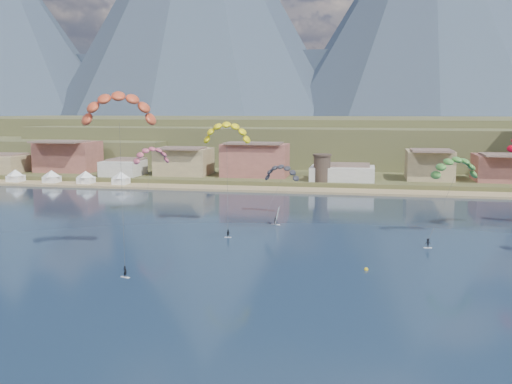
% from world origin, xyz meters
% --- Properties ---
extents(ground, '(2400.00, 2400.00, 0.00)m').
position_xyz_m(ground, '(0.00, 0.00, 0.00)').
color(ground, black).
rests_on(ground, ground).
extents(beach, '(2200.00, 12.00, 0.90)m').
position_xyz_m(beach, '(0.00, 106.00, 0.25)').
color(beach, tan).
rests_on(beach, ground).
extents(land, '(2200.00, 900.00, 4.00)m').
position_xyz_m(land, '(0.00, 560.00, 0.00)').
color(land, brown).
rests_on(land, ground).
extents(foothills, '(940.00, 210.00, 18.00)m').
position_xyz_m(foothills, '(22.39, 232.47, 9.08)').
color(foothills, brown).
rests_on(foothills, ground).
extents(mountain_ridge, '(2060.00, 480.00, 400.00)m').
position_xyz_m(mountain_ridge, '(-14.60, 823.65, 150.31)').
color(mountain_ridge, '#2C374A').
rests_on(mountain_ridge, ground).
extents(town, '(400.00, 24.00, 12.00)m').
position_xyz_m(town, '(-40.00, 122.00, 8.00)').
color(town, beige).
rests_on(town, ground).
extents(watchtower, '(5.82, 5.82, 8.60)m').
position_xyz_m(watchtower, '(5.00, 114.00, 6.37)').
color(watchtower, '#47382D').
rests_on(watchtower, ground).
extents(beach_tents, '(43.40, 6.40, 5.00)m').
position_xyz_m(beach_tents, '(-76.25, 106.00, 3.71)').
color(beach_tents, white).
rests_on(beach_tents, ground).
extents(kitesurfer_red, '(12.94, 14.64, 28.24)m').
position_xyz_m(kitesurfer_red, '(-19.65, 20.62, 25.05)').
color(kitesurfer_red, silver).
rests_on(kitesurfer_red, ground).
extents(kitesurfer_yellow, '(10.43, 12.65, 23.04)m').
position_xyz_m(kitesurfer_yellow, '(-9.40, 49.40, 20.09)').
color(kitesurfer_yellow, silver).
rests_on(kitesurfer_yellow, ground).
extents(kitesurfer_green, '(11.14, 13.84, 17.70)m').
position_xyz_m(kitesurfer_green, '(34.88, 48.16, 13.82)').
color(kitesurfer_green, silver).
rests_on(kitesurfer_green, ground).
extents(distant_kite_pink, '(8.94, 8.34, 17.29)m').
position_xyz_m(distant_kite_pink, '(-30.72, 62.66, 14.22)').
color(distant_kite_pink, '#262626').
rests_on(distant_kite_pink, ground).
extents(distant_kite_dark, '(8.91, 6.29, 13.69)m').
position_xyz_m(distant_kite_dark, '(-0.72, 67.06, 10.25)').
color(distant_kite_dark, '#262626').
rests_on(distant_kite_dark, ground).
extents(windsurfer, '(2.32, 2.32, 3.69)m').
position_xyz_m(windsurfer, '(0.13, 53.88, 1.17)').
color(windsurfer, silver).
rests_on(windsurfer, ground).
extents(buoy, '(0.63, 0.63, 0.63)m').
position_xyz_m(buoy, '(18.99, 21.63, 0.11)').
color(buoy, yellow).
rests_on(buoy, ground).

